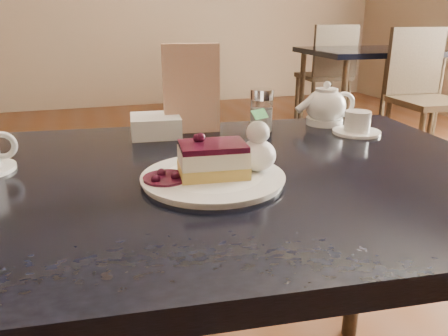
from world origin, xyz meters
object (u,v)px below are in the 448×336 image
object	(u,v)px
main_table	(209,209)
tea_set	(331,110)
bg_table_far_right	(362,132)
cheesecake_slice	(213,160)
dessert_plate	(213,178)

from	to	relation	value
main_table	tea_set	distance (m)	0.54
tea_set	bg_table_far_right	bearing A→B (deg)	52.31
main_table	tea_set	xyz separation A→B (m)	(0.45, 0.27, 0.13)
tea_set	cheesecake_slice	bearing A→B (deg)	-144.15
dessert_plate	cheesecake_slice	size ratio (longest dim) A/B	1.97
dessert_plate	cheesecake_slice	bearing A→B (deg)	0.00
dessert_plate	cheesecake_slice	distance (m)	0.04
cheesecake_slice	bg_table_far_right	bearing A→B (deg)	55.73
dessert_plate	tea_set	bearing A→B (deg)	35.85
bg_table_far_right	main_table	bearing A→B (deg)	-127.00
cheesecake_slice	bg_table_far_right	xyz separation A→B (m)	(2.24, 2.64, -0.77)
cheesecake_slice	tea_set	bearing A→B (deg)	41.90
main_table	dessert_plate	bearing A→B (deg)	-90.00
dessert_plate	tea_set	xyz separation A→B (m)	(0.45, 0.33, 0.04)
dessert_plate	cheesecake_slice	world-z (taller)	cheesecake_slice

